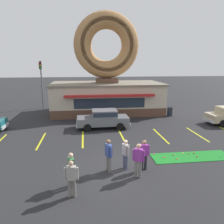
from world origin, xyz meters
TOP-DOWN VIEW (x-y plane):
  - ground_plane at (0.00, 0.00)m, footprint 160.00×160.00m
  - donut_shop_building at (0.96, 13.94)m, footprint 12.30×6.75m
  - putting_mat at (4.75, 0.98)m, footprint 4.79×1.45m
  - mini_donut_near_left at (2.61, 1.59)m, footprint 0.13×0.13m
  - mini_donut_near_right at (5.05, 0.89)m, footprint 0.13×0.13m
  - mini_donut_mid_left at (4.74, 1.34)m, footprint 0.13×0.13m
  - mini_donut_mid_centre at (4.42, 1.47)m, footprint 0.13×0.13m
  - mini_donut_mid_right at (3.73, 0.74)m, footprint 0.13×0.13m
  - mini_donut_far_left at (3.07, 1.03)m, footprint 0.13×0.13m
  - mini_donut_far_centre at (5.12, 1.40)m, footprint 0.13×0.13m
  - mini_donut_far_right at (3.75, 1.30)m, footprint 0.13×0.13m
  - golf_ball at (4.32, 1.03)m, footprint 0.04×0.04m
  - car_grey at (0.01, 7.67)m, footprint 4.58×2.03m
  - pedestrian_blue_sweater_man at (0.52, 0.02)m, footprint 0.37×0.56m
  - pedestrian_hooded_kid at (-2.17, -2.17)m, footprint 0.60×0.26m
  - pedestrian_leather_jacket_man at (-2.22, -1.38)m, footprint 0.32×0.58m
  - pedestrian_clipboard_woman at (0.98, -0.93)m, footprint 0.54×0.39m
  - pedestrian_beanie_man at (-0.39, -0.15)m, footprint 0.36×0.56m
  - pedestrian_crossing_woman at (1.46, -0.21)m, footprint 0.59×0.28m
  - trash_bin at (7.44, 11.22)m, footprint 0.57×0.57m
  - traffic_light_pole at (-6.75, 17.18)m, footprint 0.28×0.47m
  - parking_stripe_left at (-4.77, 5.00)m, footprint 0.12×3.60m
  - parking_stripe_mid_left at (-1.77, 5.00)m, footprint 0.12×3.60m
  - parking_stripe_centre at (1.23, 5.00)m, footprint 0.12×3.60m
  - parking_stripe_mid_right at (4.23, 5.00)m, footprint 0.12×3.60m
  - parking_stripe_right at (7.23, 5.00)m, footprint 0.12×3.60m

SIDE VIEW (x-z plane):
  - ground_plane at x=0.00m, z-range 0.00..0.00m
  - parking_stripe_left at x=-4.77m, z-range 0.00..0.01m
  - parking_stripe_mid_left at x=-1.77m, z-range 0.00..0.01m
  - parking_stripe_centre at x=1.23m, z-range 0.00..0.01m
  - parking_stripe_mid_right at x=4.23m, z-range 0.00..0.01m
  - parking_stripe_right at x=7.23m, z-range 0.00..0.01m
  - putting_mat at x=4.75m, z-range 0.00..0.03m
  - mini_donut_near_left at x=2.61m, z-range 0.03..0.07m
  - mini_donut_near_right at x=5.05m, z-range 0.03..0.07m
  - mini_donut_mid_left at x=4.74m, z-range 0.03..0.07m
  - mini_donut_mid_centre at x=4.42m, z-range 0.03..0.07m
  - mini_donut_mid_right at x=3.73m, z-range 0.03..0.07m
  - mini_donut_far_left at x=3.07m, z-range 0.03..0.07m
  - mini_donut_far_centre at x=5.12m, z-range 0.03..0.07m
  - mini_donut_far_right at x=3.75m, z-range 0.03..0.07m
  - golf_ball at x=4.32m, z-range 0.03..0.07m
  - trash_bin at x=7.44m, z-range 0.01..0.99m
  - car_grey at x=0.01m, z-range 0.07..1.67m
  - pedestrian_blue_sweater_man at x=0.52m, z-range 0.08..1.70m
  - pedestrian_hooded_kid at x=-2.17m, z-range 0.09..1.71m
  - pedestrian_leather_jacket_man at x=-2.22m, z-range 0.09..1.72m
  - pedestrian_crossing_woman at x=1.46m, z-range 0.09..1.73m
  - pedestrian_beanie_man at x=-0.39m, z-range 0.10..1.84m
  - pedestrian_clipboard_woman at x=0.98m, z-range 0.10..1.85m
  - traffic_light_pole at x=-6.75m, z-range 0.81..6.61m
  - donut_shop_building at x=0.96m, z-range -1.74..9.22m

